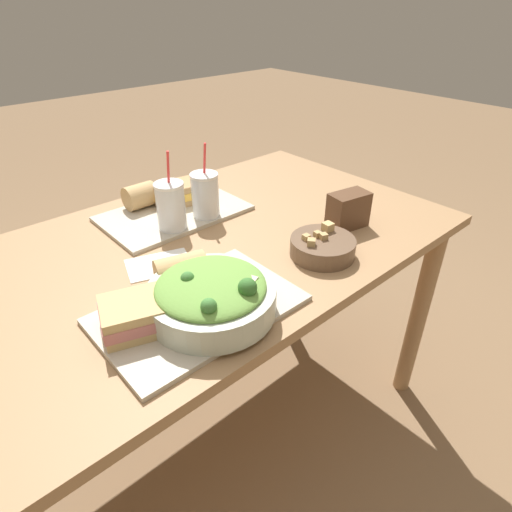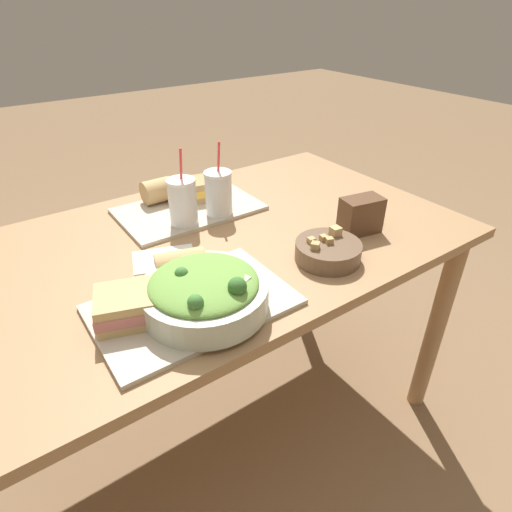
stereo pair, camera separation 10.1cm
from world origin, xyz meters
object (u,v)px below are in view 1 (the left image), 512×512
object	(u,v)px
sandwich_near	(136,315)
sandwich_far	(177,193)
soup_bowl	(322,246)
chip_bag	(348,210)
salad_bowl	(212,295)
drink_cup_dark	(171,207)
drink_cup_red	(205,196)
baguette_near	(182,271)
baguette_far	(140,196)
napkin_folded	(159,265)

from	to	relation	value
sandwich_near	sandwich_far	bearing A→B (deg)	68.34
soup_bowl	chip_bag	xyz separation A→B (m)	(0.18, 0.06, 0.03)
salad_bowl	drink_cup_dark	distance (m)	0.41
sandwich_far	chip_bag	world-z (taller)	chip_bag
sandwich_near	chip_bag	distance (m)	0.69
soup_bowl	drink_cup_red	xyz separation A→B (m)	(-0.10, 0.37, 0.05)
sandwich_near	baguette_near	size ratio (longest dim) A/B	1.27
sandwich_far	baguette_far	distance (m)	0.11
sandwich_near	sandwich_far	distance (m)	0.60
chip_bag	napkin_folded	world-z (taller)	chip_bag
sandwich_near	baguette_far	size ratio (longest dim) A/B	1.80
baguette_near	drink_cup_red	distance (m)	0.36
salad_bowl	drink_cup_dark	world-z (taller)	drink_cup_dark
drink_cup_dark	napkin_folded	distance (m)	0.20
chip_bag	drink_cup_dark	bearing A→B (deg)	152.46
sandwich_near	chip_bag	bearing A→B (deg)	19.28
salad_bowl	drink_cup_red	size ratio (longest dim) A/B	1.22
soup_bowl	napkin_folded	xyz separation A→B (m)	(-0.35, 0.24, -0.03)
baguette_near	drink_cup_red	bearing A→B (deg)	-27.86
soup_bowl	baguette_far	size ratio (longest dim) A/B	1.83
soup_bowl	drink_cup_red	size ratio (longest dim) A/B	0.76
baguette_far	chip_bag	distance (m)	0.64
baguette_far	napkin_folded	bearing A→B (deg)	157.69
salad_bowl	napkin_folded	xyz separation A→B (m)	(0.02, 0.25, -0.05)
sandwich_near	soup_bowl	bearing A→B (deg)	12.82
salad_bowl	baguette_near	xyz separation A→B (m)	(0.01, 0.12, -0.01)
baguette_far	sandwich_far	bearing A→B (deg)	-115.09
salad_bowl	baguette_near	distance (m)	0.12
salad_bowl	soup_bowl	xyz separation A→B (m)	(0.36, 0.01, -0.03)
salad_bowl	chip_bag	distance (m)	0.55
soup_bowl	baguette_far	bearing A→B (deg)	111.57
soup_bowl	salad_bowl	bearing A→B (deg)	-179.16
sandwich_far	napkin_folded	xyz separation A→B (m)	(-0.23, -0.27, -0.04)
soup_bowl	napkin_folded	world-z (taller)	soup_bowl
drink_cup_dark	baguette_near	bearing A→B (deg)	-117.57
baguette_far	chip_bag	xyz separation A→B (m)	(0.40, -0.50, 0.00)
napkin_folded	drink_cup_red	bearing A→B (deg)	27.93
baguette_far	napkin_folded	size ratio (longest dim) A/B	0.50
sandwich_near	chip_bag	world-z (taller)	chip_bag
sandwich_near	baguette_near	bearing A→B (deg)	41.75
sandwich_far	napkin_folded	distance (m)	0.35
sandwich_near	drink_cup_red	world-z (taller)	drink_cup_red
baguette_far	napkin_folded	distance (m)	0.34
drink_cup_red	sandwich_far	bearing A→B (deg)	96.67
drink_cup_red	napkin_folded	distance (m)	0.29
baguette_near	sandwich_far	bearing A→B (deg)	-14.33
sandwich_far	drink_cup_red	world-z (taller)	drink_cup_red
sandwich_far	napkin_folded	bearing A→B (deg)	-120.57
salad_bowl	drink_cup_red	world-z (taller)	drink_cup_red
soup_bowl	baguette_near	size ratio (longest dim) A/B	1.29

